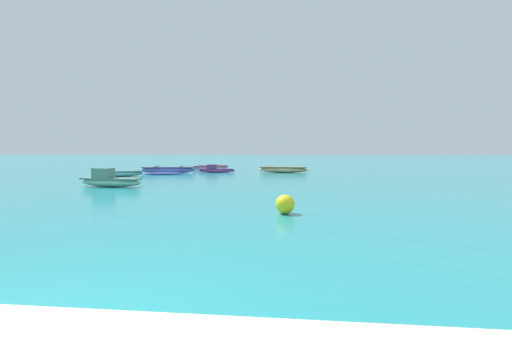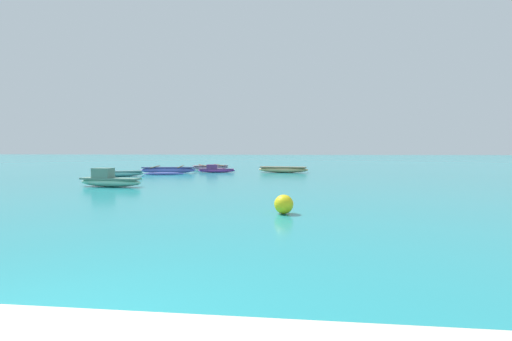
{
  "view_description": "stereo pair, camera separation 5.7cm",
  "coord_description": "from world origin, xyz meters",
  "px_view_note": "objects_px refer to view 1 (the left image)",
  "views": [
    {
      "loc": [
        2.39,
        -2.3,
        1.79
      ],
      "look_at": [
        -0.23,
        22.91,
        0.25
      ],
      "focal_mm": 24.0,
      "sensor_mm": 36.0,
      "label": 1
    },
    {
      "loc": [
        2.45,
        -2.3,
        1.79
      ],
      "look_at": [
        -0.23,
        22.91,
        0.25
      ],
      "focal_mm": 24.0,
      "sensor_mm": 36.0,
      "label": 2
    }
  ],
  "objects_px": {
    "moored_boat_1": "(121,173)",
    "moored_boat_5": "(283,169)",
    "moored_boat_0": "(210,167)",
    "moored_boat_2": "(216,170)",
    "moored_boat_4": "(109,180)",
    "mooring_buoy_0": "(285,204)",
    "moored_boat_3": "(168,170)"
  },
  "relations": [
    {
      "from": "moored_boat_4",
      "to": "moored_boat_3",
      "type": "bearing_deg",
      "value": 99.01
    },
    {
      "from": "moored_boat_2",
      "to": "moored_boat_4",
      "type": "bearing_deg",
      "value": -113.37
    },
    {
      "from": "moored_boat_2",
      "to": "moored_boat_5",
      "type": "xyz_separation_m",
      "value": [
        5.28,
        0.39,
        0.04
      ]
    },
    {
      "from": "moored_boat_1",
      "to": "moored_boat_5",
      "type": "distance_m",
      "value": 11.83
    },
    {
      "from": "moored_boat_0",
      "to": "moored_boat_3",
      "type": "distance_m",
      "value": 5.43
    },
    {
      "from": "mooring_buoy_0",
      "to": "moored_boat_4",
      "type": "bearing_deg",
      "value": 144.37
    },
    {
      "from": "moored_boat_0",
      "to": "moored_boat_2",
      "type": "bearing_deg",
      "value": -97.48
    },
    {
      "from": "moored_boat_4",
      "to": "mooring_buoy_0",
      "type": "distance_m",
      "value": 10.59
    },
    {
      "from": "moored_boat_1",
      "to": "moored_boat_3",
      "type": "bearing_deg",
      "value": 34.58
    },
    {
      "from": "moored_boat_2",
      "to": "moored_boat_4",
      "type": "height_order",
      "value": "moored_boat_4"
    },
    {
      "from": "moored_boat_3",
      "to": "mooring_buoy_0",
      "type": "relative_size",
      "value": 7.95
    },
    {
      "from": "moored_boat_1",
      "to": "moored_boat_0",
      "type": "bearing_deg",
      "value": 39.63
    },
    {
      "from": "moored_boat_4",
      "to": "moored_boat_0",
      "type": "bearing_deg",
      "value": 89.61
    },
    {
      "from": "moored_boat_1",
      "to": "moored_boat_4",
      "type": "xyz_separation_m",
      "value": [
        2.59,
        -6.08,
        0.11
      ]
    },
    {
      "from": "moored_boat_0",
      "to": "mooring_buoy_0",
      "type": "height_order",
      "value": "mooring_buoy_0"
    },
    {
      "from": "moored_boat_1",
      "to": "moored_boat_5",
      "type": "xyz_separation_m",
      "value": [
        10.71,
        5.01,
        0.05
      ]
    },
    {
      "from": "moored_boat_1",
      "to": "moored_boat_5",
      "type": "bearing_deg",
      "value": 0.77
    },
    {
      "from": "moored_boat_0",
      "to": "moored_boat_4",
      "type": "bearing_deg",
      "value": -123.11
    },
    {
      "from": "moored_boat_1",
      "to": "moored_boat_3",
      "type": "xyz_separation_m",
      "value": [
        2.02,
        3.35,
        0.03
      ]
    },
    {
      "from": "moored_boat_1",
      "to": "moored_boat_2",
      "type": "bearing_deg",
      "value": 16.1
    },
    {
      "from": "moored_boat_2",
      "to": "moored_boat_3",
      "type": "height_order",
      "value": "moored_boat_2"
    },
    {
      "from": "moored_boat_2",
      "to": "mooring_buoy_0",
      "type": "relative_size",
      "value": 5.49
    },
    {
      "from": "moored_boat_2",
      "to": "moored_boat_5",
      "type": "relative_size",
      "value": 0.75
    },
    {
      "from": "moored_boat_1",
      "to": "moored_boat_2",
      "type": "relative_size",
      "value": 0.98
    },
    {
      "from": "mooring_buoy_0",
      "to": "moored_boat_5",
      "type": "bearing_deg",
      "value": 91.59
    },
    {
      "from": "moored_boat_1",
      "to": "moored_boat_2",
      "type": "height_order",
      "value": "moored_boat_2"
    },
    {
      "from": "moored_boat_0",
      "to": "moored_boat_3",
      "type": "xyz_separation_m",
      "value": [
        -2.07,
        -5.02,
        0.03
      ]
    },
    {
      "from": "mooring_buoy_0",
      "to": "moored_boat_1",
      "type": "bearing_deg",
      "value": 132.42
    },
    {
      "from": "moored_boat_1",
      "to": "moored_boat_4",
      "type": "bearing_deg",
      "value": -91.22
    },
    {
      "from": "moored_boat_4",
      "to": "mooring_buoy_0",
      "type": "height_order",
      "value": "moored_boat_4"
    },
    {
      "from": "moored_boat_3",
      "to": "moored_boat_5",
      "type": "xyz_separation_m",
      "value": [
        8.69,
        1.66,
        0.01
      ]
    },
    {
      "from": "moored_boat_3",
      "to": "mooring_buoy_0",
      "type": "height_order",
      "value": "mooring_buoy_0"
    }
  ]
}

